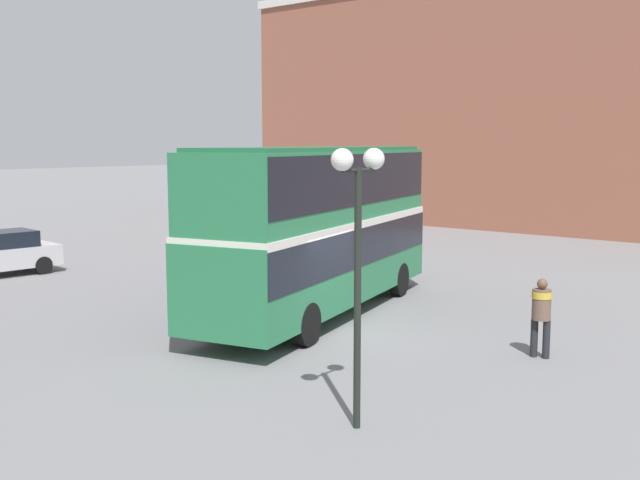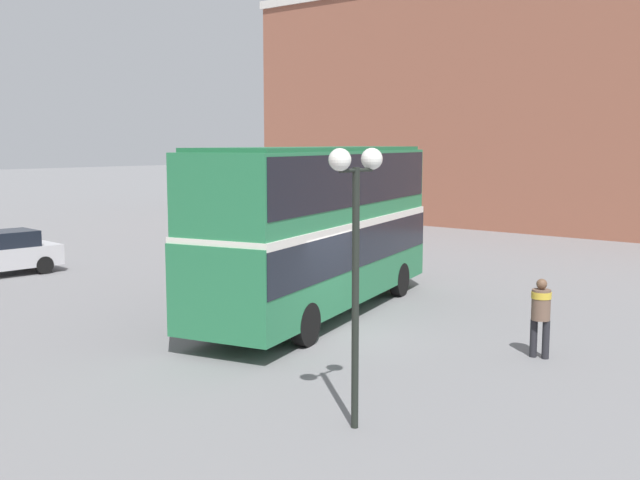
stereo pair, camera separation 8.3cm
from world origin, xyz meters
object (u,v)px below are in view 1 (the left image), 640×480
Objects in this scene: parked_car_kerb_near at (0,254)px; street_lamp_twin_globe at (358,216)px; parked_car_kerb_far at (296,232)px; pedestrian_foreground at (541,309)px; double_decker_bus at (320,219)px.

parked_car_kerb_near is 0.89× the size of street_lamp_twin_globe.
parked_car_kerb_near is 12.34m from parked_car_kerb_far.
parked_car_kerb_far is 21.40m from street_lamp_twin_globe.
pedestrian_foreground is at bearing 102.18° from parked_car_kerb_near.
street_lamp_twin_globe is (-5.86, 0.65, 2.45)m from pedestrian_foreground.
pedestrian_foreground is 18.06m from parked_car_kerb_far.
double_decker_bus is 13.07m from parked_car_kerb_near.
parked_car_kerb_far is (11.78, -3.67, -0.04)m from parked_car_kerb_near.
street_lamp_twin_globe reaches higher than pedestrian_foreground.
street_lamp_twin_globe is at bearing -150.19° from double_decker_bus.
pedestrian_foreground is 0.43× the size of parked_car_kerb_near.
pedestrian_foreground is 19.27m from parked_car_kerb_near.
double_decker_bus is at bearing 37.24° from parked_car_kerb_far.
parked_car_kerb_near is 18.98m from street_lamp_twin_globe.
double_decker_bus is at bearing -100.18° from pedestrian_foreground.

